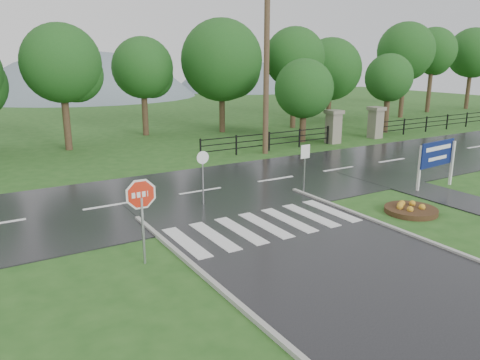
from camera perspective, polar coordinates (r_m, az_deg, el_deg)
ground at (r=12.82m, az=15.99°, el=-12.20°), size 120.00×120.00×0.00m
main_road at (r=20.40m, az=-4.84°, el=-1.46°), size 90.00×8.00×0.04m
walkway at (r=21.44m, az=23.83°, el=-1.90°), size 2.20×11.00×0.04m
crosswalk at (r=16.26m, az=3.07°, el=-5.49°), size 6.50×2.80×0.02m
pillar_west at (r=32.31m, az=11.33°, el=6.48°), size 1.00×1.00×2.24m
pillar_east at (r=35.11m, az=16.21°, el=6.83°), size 1.00×1.00×2.24m
fence_west at (r=29.14m, az=3.58°, el=4.95°), size 9.58×0.08×1.20m
fence_east at (r=43.63m, az=25.92°, el=6.81°), size 20.58×0.08×1.20m
hills at (r=76.59m, az=-20.79°, el=-2.28°), size 102.00×48.00×48.00m
treeline at (r=33.51m, az=-14.04°, el=4.58°), size 83.20×5.20×10.00m
stop_sign at (r=13.14m, az=-11.93°, el=-2.60°), size 1.17×0.07×2.64m
estate_billboard at (r=22.36m, az=22.91°, el=2.72°), size 2.43×0.31×2.13m
flower_bed at (r=18.74m, az=20.13°, el=-3.36°), size 1.95×1.95×0.39m
reg_sign_small at (r=19.88m, az=7.92°, el=2.52°), size 0.47×0.06×2.13m
reg_sign_round at (r=18.27m, az=-4.55°, el=1.10°), size 0.51×0.07×2.17m
utility_pole_east at (r=27.95m, az=3.24°, el=13.49°), size 1.76×0.42×9.96m
entrance_tree_left at (r=32.27m, az=7.81°, el=10.95°), size 3.96×3.96×5.60m
entrance_tree_right at (r=37.87m, az=17.70°, el=11.75°), size 3.57×3.57×5.95m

